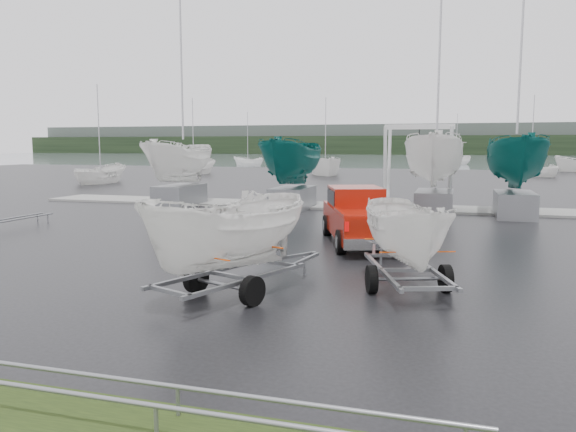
% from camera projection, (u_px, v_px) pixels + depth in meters
% --- Properties ---
extents(ground_plane, '(120.00, 120.00, 0.00)m').
position_uv_depth(ground_plane, '(204.00, 252.00, 16.48)').
color(ground_plane, black).
rests_on(ground_plane, ground).
extents(lake, '(300.00, 300.00, 0.00)m').
position_uv_depth(lake, '(419.00, 161.00, 111.55)').
color(lake, slate).
rests_on(lake, ground).
extents(dock, '(30.00, 3.00, 0.12)m').
position_uv_depth(dock, '(312.00, 205.00, 28.84)').
color(dock, gray).
rests_on(dock, ground).
extents(treeline, '(300.00, 8.00, 6.00)m').
position_uv_depth(treeline, '(433.00, 145.00, 177.72)').
color(treeline, black).
rests_on(treeline, ground).
extents(far_hill, '(300.00, 6.00, 10.00)m').
position_uv_depth(far_hill, '(434.00, 139.00, 185.08)').
color(far_hill, '#4C5651').
rests_on(far_hill, ground).
extents(pickup_truck, '(3.42, 5.56, 1.75)m').
position_uv_depth(pickup_truck, '(358.00, 214.00, 18.13)').
color(pickup_truck, '#951408').
rests_on(pickup_truck, ground).
extents(trailer_hitched, '(2.30, 3.79, 4.44)m').
position_uv_depth(trailer_hitched, '(409.00, 179.00, 11.90)').
color(trailer_hitched, gray).
rests_on(trailer_hitched, ground).
extents(trailer_parked, '(2.41, 3.78, 4.95)m').
position_uv_depth(trailer_parked, '(228.00, 167.00, 11.31)').
color(trailer_parked, gray).
rests_on(trailer_parked, ground).
extents(boat_hoist, '(3.30, 2.18, 4.12)m').
position_uv_depth(boat_hoist, '(419.00, 155.00, 27.01)').
color(boat_hoist, silver).
rests_on(boat_hoist, ground).
extents(keelboat_0, '(2.25, 3.20, 10.41)m').
position_uv_depth(keelboat_0, '(179.00, 137.00, 28.32)').
color(keelboat_0, gray).
rests_on(keelboat_0, ground).
extents(keelboat_1, '(2.34, 3.20, 7.31)m').
position_uv_depth(keelboat_1, '(293.00, 133.00, 26.81)').
color(keelboat_1, gray).
rests_on(keelboat_1, ground).
extents(keelboat_2, '(2.55, 3.20, 10.72)m').
position_uv_depth(keelboat_2, '(437.00, 124.00, 24.69)').
color(keelboat_2, gray).
rests_on(keelboat_2, ground).
extents(keelboat_3, '(2.45, 3.20, 10.62)m').
position_uv_depth(keelboat_3, '(518.00, 127.00, 24.04)').
color(keelboat_3, gray).
rests_on(keelboat_3, ground).
extents(mast_rack_2, '(7.00, 0.56, 0.06)m').
position_uv_depth(mast_rack_2, '(167.00, 396.00, 6.27)').
color(mast_rack_2, gray).
rests_on(mast_rack_2, ground).
extents(moored_boat_0, '(3.03, 3.07, 11.27)m').
position_uv_depth(moored_boat_0, '(194.00, 174.00, 59.62)').
color(moored_boat_0, white).
rests_on(moored_boat_0, ground).
extents(moored_boat_1, '(3.85, 3.90, 11.93)m').
position_uv_depth(moored_boat_1, '(325.00, 175.00, 58.79)').
color(moored_boat_1, white).
rests_on(moored_boat_1, ground).
extents(moored_boat_2, '(2.92, 2.90, 10.75)m').
position_uv_depth(moored_boat_2, '(530.00, 176.00, 55.69)').
color(moored_boat_2, white).
rests_on(moored_boat_2, ground).
extents(moored_boat_4, '(2.83, 2.79, 10.84)m').
position_uv_depth(moored_boat_4, '(248.00, 166.00, 84.18)').
color(moored_boat_4, white).
rests_on(moored_boat_4, ground).
extents(moored_boat_5, '(3.59, 3.61, 11.38)m').
position_uv_depth(moored_boat_5, '(456.00, 165.00, 89.12)').
color(moored_boat_5, white).
rests_on(moored_boat_5, ground).
extents(moored_boat_6, '(2.46, 2.53, 11.15)m').
position_uv_depth(moored_boat_6, '(101.00, 183.00, 46.18)').
color(moored_boat_6, white).
rests_on(moored_boat_6, ground).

